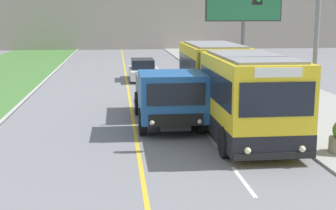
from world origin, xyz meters
The scene contains 8 objects.
city_bus centered at (3.96, 14.69, 1.59)m, with size 2.72×11.98×3.14m.
dump_truck centered at (1.43, 14.23, 1.20)m, with size 2.59×6.49×2.33m.
car_distant centered at (1.12, 28.20, 0.69)m, with size 1.80×4.30×1.45m.
traffic_light_mast centered at (5.31, 10.85, 3.82)m, with size 2.28×0.32×6.01m.
billboard_large centered at (7.91, 27.17, 5.23)m, with size 5.22×0.24×6.89m.
planter_round_second centered at (6.56, 13.57, 0.55)m, with size 0.84×0.84×1.07m.
planter_round_third centered at (6.78, 17.33, 0.57)m, with size 0.87×0.87×1.11m.
planter_round_far centered at (6.62, 21.09, 0.56)m, with size 0.83×0.83×1.08m.
Camera 1 is at (-0.65, -4.14, 4.53)m, focal length 50.00 mm.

